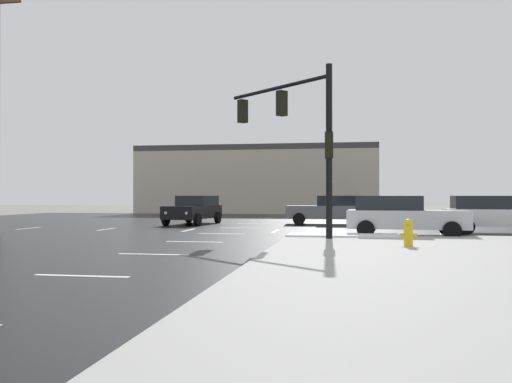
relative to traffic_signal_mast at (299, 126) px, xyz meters
name	(u,v)px	position (x,y,z in m)	size (l,w,h in m)	color
ground_plane	(232,231)	(-3.42, 4.19, -4.16)	(120.00, 120.00, 0.00)	slate
road_asphalt	(232,231)	(-3.42, 4.19, -4.15)	(44.00, 44.00, 0.02)	black
snow_strip_curbside	(343,235)	(1.58, 0.19, -3.99)	(4.00, 1.60, 0.06)	white
lane_markings	(252,233)	(-2.21, 2.81, -4.14)	(36.15, 36.15, 0.01)	silver
traffic_signal_mast	(299,126)	(0.00, 0.00, 0.00)	(4.27, 3.93, 5.99)	black
fire_hydrant	(408,232)	(3.51, -3.51, -3.62)	(0.48, 0.26, 0.79)	gold
strip_building_background	(259,180)	(-6.31, 29.60, -1.16)	(21.23, 8.00, 6.01)	#BCB29E
sedan_grey	(331,209)	(0.83, 10.34, -3.31)	(4.61, 2.22, 1.58)	slate
sedan_black	(194,209)	(-6.65, 9.34, -3.31)	(2.42, 4.68, 1.58)	black
sedan_white	(497,214)	(7.88, 4.12, -3.31)	(4.59, 2.15, 1.58)	white
sedan_silver	(403,215)	(3.85, 1.74, -3.31)	(4.65, 2.32, 1.58)	#B7BABF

